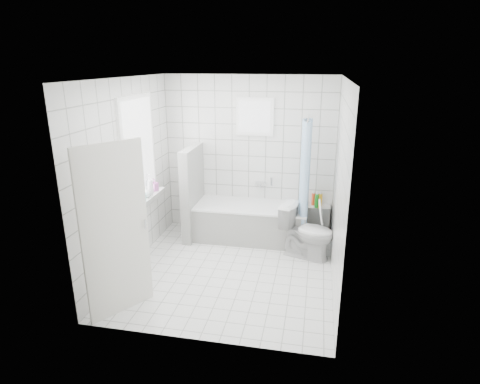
# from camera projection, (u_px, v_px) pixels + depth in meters

# --- Properties ---
(ground) EXTENTS (3.00, 3.00, 0.00)m
(ground) POSITION_uv_depth(u_px,v_px,m) (230.00, 270.00, 5.62)
(ground) COLOR white
(ground) RESTS_ON ground
(ceiling) EXTENTS (3.00, 3.00, 0.00)m
(ceiling) POSITION_uv_depth(u_px,v_px,m) (228.00, 78.00, 4.81)
(ceiling) COLOR white
(ceiling) RESTS_ON ground
(wall_back) EXTENTS (2.80, 0.02, 2.60)m
(wall_back) POSITION_uv_depth(u_px,v_px,m) (249.00, 156.00, 6.61)
(wall_back) COLOR white
(wall_back) RESTS_ON ground
(wall_front) EXTENTS (2.80, 0.02, 2.60)m
(wall_front) POSITION_uv_depth(u_px,v_px,m) (195.00, 226.00, 3.81)
(wall_front) COLOR white
(wall_front) RESTS_ON ground
(wall_left) EXTENTS (0.02, 3.00, 2.60)m
(wall_left) POSITION_uv_depth(u_px,v_px,m) (129.00, 176.00, 5.47)
(wall_left) COLOR white
(wall_left) RESTS_ON ground
(wall_right) EXTENTS (0.02, 3.00, 2.60)m
(wall_right) POSITION_uv_depth(u_px,v_px,m) (339.00, 188.00, 4.95)
(wall_right) COLOR white
(wall_right) RESTS_ON ground
(window_left) EXTENTS (0.01, 0.90, 1.40)m
(window_left) POSITION_uv_depth(u_px,v_px,m) (140.00, 150.00, 5.64)
(window_left) COLOR white
(window_left) RESTS_ON wall_left
(window_back) EXTENTS (0.50, 0.01, 0.50)m
(window_back) POSITION_uv_depth(u_px,v_px,m) (255.00, 117.00, 6.35)
(window_back) COLOR white
(window_back) RESTS_ON wall_back
(window_sill) EXTENTS (0.18, 1.02, 0.08)m
(window_sill) POSITION_uv_depth(u_px,v_px,m) (146.00, 200.00, 5.87)
(window_sill) COLOR white
(window_sill) RESTS_ON wall_left
(door) EXTENTS (0.47, 0.69, 2.00)m
(door) POSITION_uv_depth(u_px,v_px,m) (116.00, 232.00, 4.42)
(door) COLOR silver
(door) RESTS_ON ground
(bathtub) EXTENTS (1.80, 0.77, 0.58)m
(bathtub) POSITION_uv_depth(u_px,v_px,m) (251.00, 222.00, 6.55)
(bathtub) COLOR white
(bathtub) RESTS_ON ground
(partition_wall) EXTENTS (0.15, 0.85, 1.50)m
(partition_wall) POSITION_uv_depth(u_px,v_px,m) (193.00, 192.00, 6.54)
(partition_wall) COLOR white
(partition_wall) RESTS_ON ground
(tiled_ledge) EXTENTS (0.40, 0.24, 0.55)m
(tiled_ledge) POSITION_uv_depth(u_px,v_px,m) (317.00, 222.00, 6.60)
(tiled_ledge) COLOR white
(tiled_ledge) RESTS_ON ground
(toilet) EXTENTS (0.88, 0.65, 0.79)m
(toilet) POSITION_uv_depth(u_px,v_px,m) (307.00, 232.00, 5.91)
(toilet) COLOR silver
(toilet) RESTS_ON ground
(curtain_rod) EXTENTS (0.02, 0.80, 0.02)m
(curtain_rod) POSITION_uv_depth(u_px,v_px,m) (308.00, 118.00, 5.84)
(curtain_rod) COLOR silver
(curtain_rod) RESTS_ON wall_back
(shower_curtain) EXTENTS (0.14, 0.48, 1.78)m
(shower_curtain) POSITION_uv_depth(u_px,v_px,m) (305.00, 180.00, 6.00)
(shower_curtain) COLOR #4285C2
(shower_curtain) RESTS_ON curtain_rod
(tub_faucet) EXTENTS (0.18, 0.06, 0.06)m
(tub_faucet) POSITION_uv_depth(u_px,v_px,m) (261.00, 184.00, 6.67)
(tub_faucet) COLOR silver
(tub_faucet) RESTS_ON wall_back
(sill_bottles) EXTENTS (0.17, 0.83, 0.32)m
(sill_bottles) POSITION_uv_depth(u_px,v_px,m) (144.00, 190.00, 5.75)
(sill_bottles) COLOR #2FD5C8
(sill_bottles) RESTS_ON window_sill
(ledge_bottles) EXTENTS (0.17, 0.19, 0.24)m
(ledge_bottles) POSITION_uv_depth(u_px,v_px,m) (317.00, 200.00, 6.44)
(ledge_bottles) COLOR green
(ledge_bottles) RESTS_ON tiled_ledge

